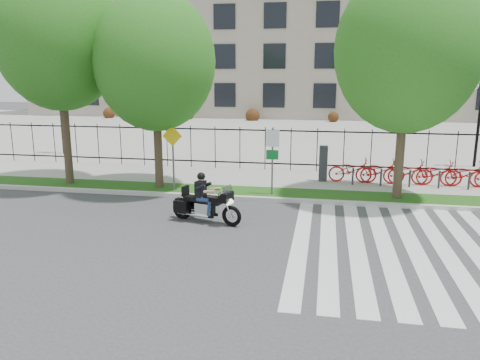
# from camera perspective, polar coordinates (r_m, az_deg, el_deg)

# --- Properties ---
(ground) EXTENTS (120.00, 120.00, 0.00)m
(ground) POSITION_cam_1_polar(r_m,az_deg,el_deg) (13.38, -2.13, -7.02)
(ground) COLOR #373739
(ground) RESTS_ON ground
(curb) EXTENTS (60.00, 0.20, 0.15)m
(curb) POSITION_cam_1_polar(r_m,az_deg,el_deg) (17.20, 0.84, -2.25)
(curb) COLOR beige
(curb) RESTS_ON ground
(grass_verge) EXTENTS (60.00, 1.50, 0.15)m
(grass_verge) POSITION_cam_1_polar(r_m,az_deg,el_deg) (18.01, 1.29, -1.56)
(grass_verge) COLOR #174912
(grass_verge) RESTS_ON ground
(sidewalk) EXTENTS (60.00, 3.50, 0.15)m
(sidewalk) POSITION_cam_1_polar(r_m,az_deg,el_deg) (20.42, 2.41, 0.14)
(sidewalk) COLOR #9B9791
(sidewalk) RESTS_ON ground
(plaza) EXTENTS (80.00, 34.00, 0.10)m
(plaza) POSITION_cam_1_polar(r_m,az_deg,el_deg) (37.65, 6.19, 5.82)
(plaza) COLOR #9B9791
(plaza) RESTS_ON ground
(crosswalk_stripes) EXTENTS (5.70, 8.00, 0.01)m
(crosswalk_stripes) POSITION_cam_1_polar(r_m,az_deg,el_deg) (13.25, 18.91, -7.90)
(crosswalk_stripes) COLOR silver
(crosswalk_stripes) RESTS_ON ground
(iron_fence) EXTENTS (30.00, 0.06, 2.00)m
(iron_fence) POSITION_cam_1_polar(r_m,az_deg,el_deg) (21.92, 3.08, 3.86)
(iron_fence) COLOR black
(iron_fence) RESTS_ON sidewalk
(office_building) EXTENTS (60.00, 21.90, 20.15)m
(office_building) POSITION_cam_1_polar(r_m,az_deg,el_deg) (57.53, 8.04, 18.02)
(office_building) COLOR gray
(office_building) RESTS_ON ground
(lamp_post_left) EXTENTS (1.06, 0.70, 4.25)m
(lamp_post_left) POSITION_cam_1_polar(r_m,az_deg,el_deg) (28.45, -21.12, 9.23)
(lamp_post_left) COLOR black
(lamp_post_left) RESTS_ON ground
(street_tree_0) EXTENTS (4.89, 4.89, 8.57)m
(street_tree_0) POSITION_cam_1_polar(r_m,az_deg,el_deg) (20.14, -21.27, 15.83)
(street_tree_0) COLOR #382C1F
(street_tree_0) RESTS_ON grass_verge
(street_tree_1) EXTENTS (4.57, 4.57, 7.49)m
(street_tree_1) POSITION_cam_1_polar(r_m,az_deg,el_deg) (18.41, -10.34, 14.02)
(street_tree_1) COLOR #382C1F
(street_tree_1) RESTS_ON grass_verge
(street_tree_2) EXTENTS (4.94, 4.94, 8.03)m
(street_tree_2) POSITION_cam_1_polar(r_m,az_deg,el_deg) (17.45, 19.76, 14.68)
(street_tree_2) COLOR #382C1F
(street_tree_2) RESTS_ON grass_verge
(bike_share_station) EXTENTS (8.95, 0.88, 1.50)m
(bike_share_station) POSITION_cam_1_polar(r_m,az_deg,el_deg) (20.34, 22.68, 0.80)
(bike_share_station) COLOR #2D2D33
(bike_share_station) RESTS_ON sidewalk
(sign_pole_regulatory) EXTENTS (0.50, 0.09, 2.50)m
(sign_pole_regulatory) POSITION_cam_1_polar(r_m,az_deg,el_deg) (17.20, 3.97, 3.40)
(sign_pole_regulatory) COLOR #59595B
(sign_pole_regulatory) RESTS_ON grass_verge
(sign_pole_warning) EXTENTS (0.78, 0.09, 2.49)m
(sign_pole_warning) POSITION_cam_1_polar(r_m,az_deg,el_deg) (18.02, -8.19, 3.73)
(sign_pole_warning) COLOR #59595B
(sign_pole_warning) RESTS_ON grass_verge
(motorcycle_rider) EXTENTS (2.40, 1.11, 1.90)m
(motorcycle_rider) POSITION_cam_1_polar(r_m,az_deg,el_deg) (14.59, -4.24, -2.75)
(motorcycle_rider) COLOR black
(motorcycle_rider) RESTS_ON ground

